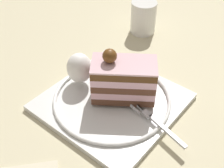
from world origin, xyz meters
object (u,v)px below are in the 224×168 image
dessert_plate (112,101)px  whipped_cream_dollop (79,68)px  cake_slice (125,78)px  drink_glass_far (143,18)px  fork (153,122)px

dessert_plate → whipped_cream_dollop: size_ratio=4.50×
cake_slice → drink_glass_far: cake_slice is taller
fork → drink_glass_far: 0.30m
cake_slice → drink_glass_far: 0.24m
fork → drink_glass_far: drink_glass_far is taller
cake_slice → drink_glass_far: bearing=130.2°
dessert_plate → drink_glass_far: 0.26m
dessert_plate → cake_slice: (0.01, 0.02, 0.04)m
cake_slice → fork: (0.08, -0.01, -0.03)m
whipped_cream_dollop → drink_glass_far: size_ratio=0.78×
whipped_cream_dollop → drink_glass_far: (-0.08, 0.23, -0.01)m
dessert_plate → whipped_cream_dollop: (-0.07, -0.02, 0.04)m
whipped_cream_dollop → cake_slice: bearing=27.5°
dessert_plate → cake_slice: bearing=72.7°
cake_slice → drink_glass_far: size_ratio=1.59×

